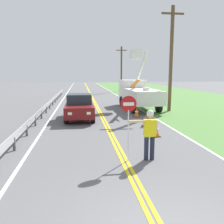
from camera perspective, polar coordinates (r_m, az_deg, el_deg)
grass_verge_right at (r=27.30m, az=21.12°, el=2.23°), size 16.00×110.00×0.01m
centerline_yellow_left at (r=23.99m, az=-4.20°, el=1.93°), size 0.11×110.00×0.01m
centerline_yellow_right at (r=24.00m, az=-3.77°, el=1.94°), size 0.11×110.00×0.01m
edge_line_right at (r=24.49m, az=4.45°, el=2.08°), size 0.12×110.00×0.01m
edge_line_left at (r=24.04m, az=-12.59°, el=1.75°), size 0.12×110.00×0.01m
flagger_worker at (r=8.49m, az=9.03°, el=-4.71°), size 1.09×0.25×1.83m
stop_sign_paddle at (r=8.16m, az=3.99°, el=-0.43°), size 0.56×0.04×2.33m
utility_bucket_truck at (r=21.10m, az=6.19°, el=4.71°), size 2.67×6.89×5.16m
oncoming_sedan_nearest at (r=16.09m, az=-7.87°, el=1.19°), size 1.93×4.11×1.70m
utility_pole_near at (r=19.99m, az=14.09°, el=12.63°), size 1.80×0.28×8.30m
utility_pole_mid at (r=40.91m, az=2.28°, el=10.53°), size 1.80×0.28×7.53m
traffic_cone_lead at (r=11.86m, az=10.58°, el=-4.25°), size 0.40×0.40×0.70m
traffic_cone_mid at (r=13.99m, az=8.09°, el=-2.11°), size 0.40×0.40×0.70m
traffic_cone_tail at (r=16.95m, az=5.97°, el=-0.06°), size 0.40×0.40×0.70m
guardrail_left_shoulder at (r=20.23m, az=-15.24°, el=1.71°), size 0.10×32.00×0.71m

